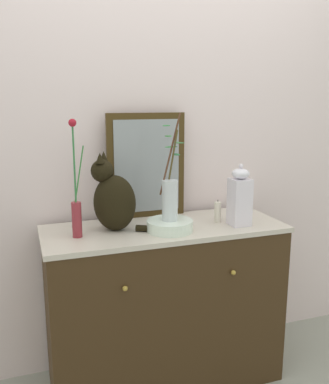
{
  "coord_description": "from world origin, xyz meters",
  "views": [
    {
      "loc": [
        -0.68,
        -1.96,
        1.51
      ],
      "look_at": [
        0.0,
        0.0,
        1.05
      ],
      "focal_mm": 39.56,
      "sensor_mm": 36.0,
      "label": 1
    }
  ],
  "objects_px": {
    "sideboard": "(165,305)",
    "jar_lidded_porcelain": "(240,198)",
    "cat_sitting": "(114,199)",
    "candle_pillar": "(218,212)",
    "vase_glass_clear": "(170,195)",
    "bowl_porcelain": "(170,225)",
    "vase_slim_green": "(76,206)",
    "mirror_leaning": "(146,166)"
  },
  "relations": [
    {
      "from": "mirror_leaning",
      "to": "bowl_porcelain",
      "type": "relative_size",
      "value": 2.48
    },
    {
      "from": "bowl_porcelain",
      "to": "vase_glass_clear",
      "type": "height_order",
      "value": "vase_glass_clear"
    },
    {
      "from": "bowl_porcelain",
      "to": "mirror_leaning",
      "type": "bearing_deg",
      "value": 96.04
    },
    {
      "from": "sideboard",
      "to": "mirror_leaning",
      "type": "xyz_separation_m",
      "value": [
        -0.03,
        0.22,
        0.72
      ]
    },
    {
      "from": "mirror_leaning",
      "to": "bowl_porcelain",
      "type": "distance_m",
      "value": 0.39
    },
    {
      "from": "sideboard",
      "to": "cat_sitting",
      "type": "relative_size",
      "value": 3.05
    },
    {
      "from": "mirror_leaning",
      "to": "bowl_porcelain",
      "type": "xyz_separation_m",
      "value": [
        0.03,
        -0.29,
        -0.26
      ]
    },
    {
      "from": "sideboard",
      "to": "jar_lidded_porcelain",
      "type": "relative_size",
      "value": 3.85
    },
    {
      "from": "cat_sitting",
      "to": "candle_pillar",
      "type": "distance_m",
      "value": 0.56
    },
    {
      "from": "sideboard",
      "to": "cat_sitting",
      "type": "bearing_deg",
      "value": 175.07
    },
    {
      "from": "vase_slim_green",
      "to": "candle_pillar",
      "type": "distance_m",
      "value": 0.74
    },
    {
      "from": "sideboard",
      "to": "candle_pillar",
      "type": "xyz_separation_m",
      "value": [
        0.29,
        -0.01,
        0.49
      ]
    },
    {
      "from": "vase_slim_green",
      "to": "candle_pillar",
      "type": "height_order",
      "value": "vase_slim_green"
    },
    {
      "from": "vase_glass_clear",
      "to": "candle_pillar",
      "type": "bearing_deg",
      "value": 11.76
    },
    {
      "from": "mirror_leaning",
      "to": "vase_slim_green",
      "type": "bearing_deg",
      "value": -149.76
    },
    {
      "from": "bowl_porcelain",
      "to": "jar_lidded_porcelain",
      "type": "relative_size",
      "value": 0.71
    },
    {
      "from": "mirror_leaning",
      "to": "vase_glass_clear",
      "type": "distance_m",
      "value": 0.31
    },
    {
      "from": "vase_glass_clear",
      "to": "jar_lidded_porcelain",
      "type": "height_order",
      "value": "vase_glass_clear"
    },
    {
      "from": "sideboard",
      "to": "bowl_porcelain",
      "type": "height_order",
      "value": "bowl_porcelain"
    },
    {
      "from": "jar_lidded_porcelain",
      "to": "candle_pillar",
      "type": "distance_m",
      "value": 0.15
    },
    {
      "from": "mirror_leaning",
      "to": "bowl_porcelain",
      "type": "height_order",
      "value": "mirror_leaning"
    },
    {
      "from": "candle_pillar",
      "to": "sideboard",
      "type": "bearing_deg",
      "value": 177.1
    },
    {
      "from": "cat_sitting",
      "to": "vase_slim_green",
      "type": "height_order",
      "value": "vase_slim_green"
    },
    {
      "from": "sideboard",
      "to": "bowl_porcelain",
      "type": "xyz_separation_m",
      "value": [
        0.0,
        -0.08,
        0.46
      ]
    },
    {
      "from": "cat_sitting",
      "to": "candle_pillar",
      "type": "height_order",
      "value": "cat_sitting"
    },
    {
      "from": "bowl_porcelain",
      "to": "cat_sitting",
      "type": "bearing_deg",
      "value": 158.59
    },
    {
      "from": "sideboard",
      "to": "jar_lidded_porcelain",
      "type": "height_order",
      "value": "jar_lidded_porcelain"
    },
    {
      "from": "cat_sitting",
      "to": "vase_slim_green",
      "type": "xyz_separation_m",
      "value": [
        -0.19,
        -0.05,
        -0.01
      ]
    },
    {
      "from": "vase_slim_green",
      "to": "jar_lidded_porcelain",
      "type": "bearing_deg",
      "value": -5.21
    },
    {
      "from": "jar_lidded_porcelain",
      "to": "candle_pillar",
      "type": "relative_size",
      "value": 2.67
    },
    {
      "from": "mirror_leaning",
      "to": "candle_pillar",
      "type": "distance_m",
      "value": 0.46
    },
    {
      "from": "sideboard",
      "to": "candle_pillar",
      "type": "distance_m",
      "value": 0.57
    },
    {
      "from": "bowl_porcelain",
      "to": "vase_glass_clear",
      "type": "bearing_deg",
      "value": 63.97
    },
    {
      "from": "sideboard",
      "to": "jar_lidded_porcelain",
      "type": "xyz_separation_m",
      "value": [
        0.37,
        -0.1,
        0.58
      ]
    },
    {
      "from": "vase_glass_clear",
      "to": "vase_slim_green",
      "type": "bearing_deg",
      "value": 173.83
    },
    {
      "from": "cat_sitting",
      "to": "jar_lidded_porcelain",
      "type": "relative_size",
      "value": 1.26
    },
    {
      "from": "mirror_leaning",
      "to": "vase_slim_green",
      "type": "xyz_separation_m",
      "value": [
        -0.41,
        -0.24,
        -0.13
      ]
    },
    {
      "from": "sideboard",
      "to": "candle_pillar",
      "type": "bearing_deg",
      "value": -2.9
    },
    {
      "from": "vase_glass_clear",
      "to": "candle_pillar",
      "type": "height_order",
      "value": "vase_glass_clear"
    },
    {
      "from": "sideboard",
      "to": "jar_lidded_porcelain",
      "type": "distance_m",
      "value": 0.7
    },
    {
      "from": "vase_glass_clear",
      "to": "bowl_porcelain",
      "type": "bearing_deg",
      "value": -116.03
    },
    {
      "from": "vase_slim_green",
      "to": "vase_glass_clear",
      "type": "xyz_separation_m",
      "value": [
        0.45,
        -0.05,
        0.03
      ]
    }
  ]
}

